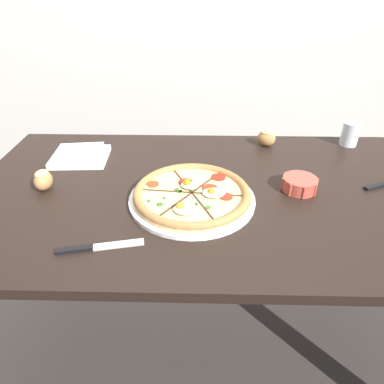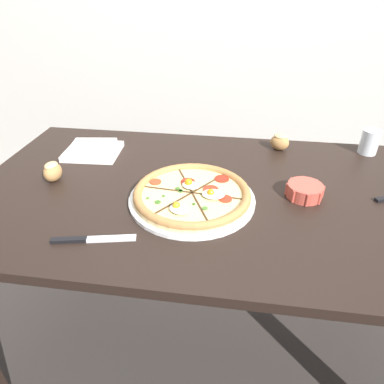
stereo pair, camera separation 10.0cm
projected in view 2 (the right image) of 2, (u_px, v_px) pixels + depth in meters
The scene contains 9 objects.
ground_plane at pixel (209, 337), 1.47m from camera, with size 12.00×12.00×0.00m, color #2D2826.
dining_table at pixel (214, 214), 1.12m from camera, with size 1.54×0.85×0.75m.
pizza at pixel (192, 195), 1.01m from camera, with size 0.37×0.37×0.05m.
ramekin_bowl at pixel (305, 190), 1.03m from camera, with size 0.11×0.11×0.04m.
napkin_folded at pixel (93, 150), 1.28m from camera, with size 0.20×0.18×0.04m.
bread_piece_near at pixel (52, 171), 1.10m from camera, with size 0.06×0.07×0.06m.
bread_piece_mid at pixel (280, 142), 1.30m from camera, with size 0.08×0.07×0.06m.
knife_main at pixel (93, 239), 0.86m from camera, with size 0.21×0.06×0.01m.
water_glass at pixel (369, 143), 1.27m from camera, with size 0.07×0.07×0.09m.
Camera 2 is at (0.06, -0.91, 1.32)m, focal length 32.00 mm.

